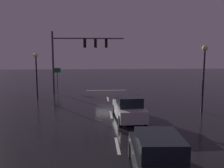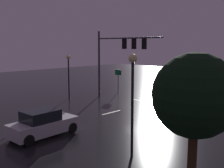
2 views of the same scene
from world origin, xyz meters
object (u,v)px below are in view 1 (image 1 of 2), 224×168
object	(u,v)px
car_distant	(158,157)
route_sign	(57,73)
street_lamp_right_kerb	(36,67)
street_lamp_left_kerb	(204,66)
car_approaching	(129,108)
traffic_signal_assembly	(78,50)

from	to	relation	value
car_distant	route_sign	bearing A→B (deg)	-71.34
street_lamp_right_kerb	street_lamp_left_kerb	bearing A→B (deg)	154.97
route_sign	street_lamp_right_kerb	bearing A→B (deg)	81.82
car_approaching	route_sign	world-z (taller)	route_sign
car_distant	car_approaching	bearing A→B (deg)	-89.36
car_approaching	route_sign	xyz separation A→B (m)	(7.57, -14.87, 1.19)
car_approaching	street_lamp_left_kerb	world-z (taller)	street_lamp_left_kerb
car_approaching	route_sign	size ratio (longest dim) A/B	1.61
street_lamp_left_kerb	car_approaching	bearing A→B (deg)	14.03
street_lamp_left_kerb	route_sign	size ratio (longest dim) A/B	1.91
traffic_signal_assembly	street_lamp_left_kerb	world-z (taller)	traffic_signal_assembly
car_distant	route_sign	distance (m)	23.95
traffic_signal_assembly	car_approaching	distance (m)	13.20
car_distant	street_lamp_left_kerb	world-z (taller)	street_lamp_left_kerb
car_approaching	car_distant	world-z (taller)	same
traffic_signal_assembly	car_approaching	xyz separation A→B (m)	(-4.45, 11.67, -4.26)
car_approaching	street_lamp_right_kerb	bearing A→B (deg)	-44.25
traffic_signal_assembly	route_sign	bearing A→B (deg)	-45.82
car_distant	street_lamp_left_kerb	xyz separation A→B (m)	(-5.94, -9.30, 2.87)
traffic_signal_assembly	street_lamp_left_kerb	size ratio (longest dim) A/B	1.60
car_approaching	street_lamp_right_kerb	size ratio (longest dim) A/B	0.96
traffic_signal_assembly	street_lamp_left_kerb	distance (m)	14.66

